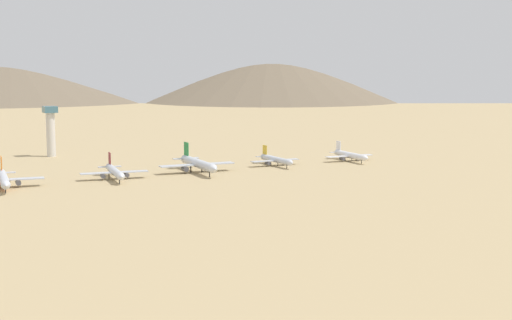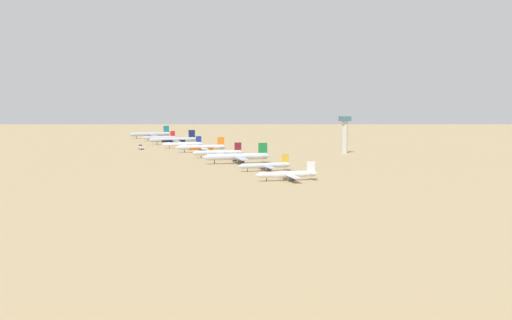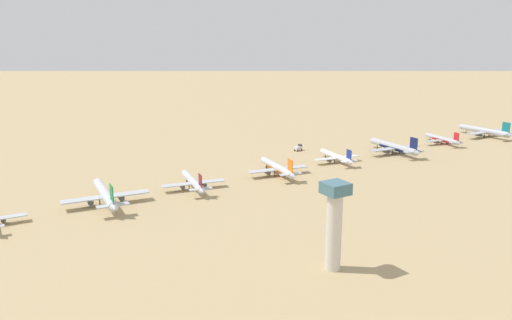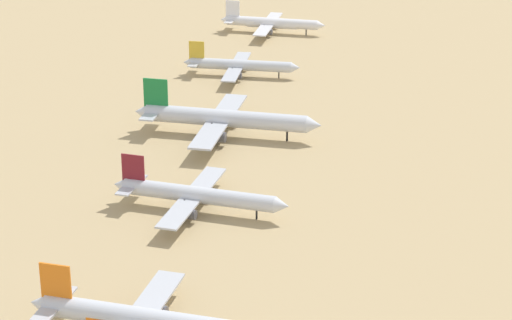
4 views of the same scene
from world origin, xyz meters
TOP-DOWN VIEW (x-y plane):
  - ground_plane at (0.00, 0.00)m, footprint 2152.30×2152.30m
  - parked_jet_0 at (6.64, -181.30)m, footprint 44.05×35.67m
  - parked_jet_1 at (5.69, -136.00)m, footprint 33.82×27.64m
  - parked_jet_2 at (1.80, -87.54)m, footprint 44.55×36.21m
  - parked_jet_3 at (2.50, -43.32)m, footprint 34.60×28.23m
  - parked_jet_4 at (-2.41, -0.28)m, footprint 40.19×32.81m
  - parked_jet_5 at (-2.82, 47.23)m, footprint 36.87×30.14m
  - parked_jet_6 at (-4.05, 88.31)m, footprint 45.12×36.70m
  - parked_jet_7 at (-6.93, 132.80)m, footprint 32.53×26.38m
  - parked_jet_8 at (-3.40, 176.32)m, footprint 33.42×27.20m
  - service_truck at (37.68, -42.21)m, footprint 3.99×5.64m
  - control_tower at (-101.70, 43.74)m, footprint 7.20×7.20m

SIDE VIEW (x-z plane):
  - ground_plane at x=0.00m, z-range 0.00..0.00m
  - service_truck at x=37.68m, z-range 0.13..4.03m
  - parked_jet_7 at x=-6.93m, z-range -1.53..7.86m
  - parked_jet_8 at x=-3.40m, z-range -1.61..8.02m
  - parked_jet_1 at x=5.69m, z-range -1.63..8.14m
  - parked_jet_3 at x=2.50m, z-range -1.63..8.35m
  - parked_jet_5 at x=-2.82m, z-range -1.74..8.92m
  - parked_jet_4 at x=-2.41m, z-range -1.94..9.66m
  - parked_jet_2 at x=1.80m, z-range -2.15..10.69m
  - parked_jet_0 at x=6.64m, z-range -2.08..10.66m
  - parked_jet_6 at x=-4.05m, z-range -2.12..10.88m
  - control_tower at x=-101.70m, z-range 1.69..29.69m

